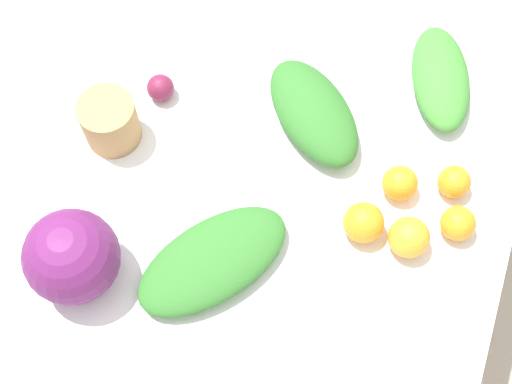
# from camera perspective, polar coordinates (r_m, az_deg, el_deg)

# --- Properties ---
(ground_plane) EXTENTS (8.00, 8.00, 0.00)m
(ground_plane) POSITION_cam_1_polar(r_m,az_deg,el_deg) (2.17, 0.00, -8.45)
(ground_plane) COLOR #B2A899
(dining_table) EXTENTS (1.19, 1.04, 0.74)m
(dining_table) POSITION_cam_1_polar(r_m,az_deg,el_deg) (1.57, 0.00, -1.76)
(dining_table) COLOR silver
(dining_table) RESTS_ON ground_plane
(cabbage_purple) EXTENTS (0.18, 0.18, 0.18)m
(cabbage_purple) POSITION_cam_1_polar(r_m,az_deg,el_deg) (1.38, -14.53, -5.04)
(cabbage_purple) COLOR #601E5B
(cabbage_purple) RESTS_ON dining_table
(paper_bag) EXTENTS (0.12, 0.12, 0.11)m
(paper_bag) POSITION_cam_1_polar(r_m,az_deg,el_deg) (1.53, -11.62, 5.55)
(paper_bag) COLOR #A87F51
(paper_bag) RESTS_ON dining_table
(greens_bunch_dandelion) EXTENTS (0.30, 0.31, 0.08)m
(greens_bunch_dandelion) POSITION_cam_1_polar(r_m,az_deg,el_deg) (1.53, 4.62, 6.37)
(greens_bunch_dandelion) COLOR #2D6B28
(greens_bunch_dandelion) RESTS_ON dining_table
(greens_bunch_scallion) EXTENTS (0.30, 0.21, 0.07)m
(greens_bunch_scallion) POSITION_cam_1_polar(r_m,az_deg,el_deg) (1.63, 14.55, 8.83)
(greens_bunch_scallion) COLOR #3D8433
(greens_bunch_scallion) RESTS_ON dining_table
(greens_bunch_chard) EXTENTS (0.36, 0.33, 0.06)m
(greens_bunch_chard) POSITION_cam_1_polar(r_m,az_deg,el_deg) (1.40, -3.46, -5.49)
(greens_bunch_chard) COLOR #2D6B28
(greens_bunch_chard) RESTS_ON dining_table
(beet_root) EXTENTS (0.06, 0.06, 0.06)m
(beet_root) POSITION_cam_1_polar(r_m,az_deg,el_deg) (1.59, -7.65, 8.26)
(beet_root) COLOR maroon
(beet_root) RESTS_ON dining_table
(orange_0) EXTENTS (0.07, 0.07, 0.07)m
(orange_0) POSITION_cam_1_polar(r_m,az_deg,el_deg) (1.48, 11.43, 0.70)
(orange_0) COLOR orange
(orange_0) RESTS_ON dining_table
(orange_1) EXTENTS (0.08, 0.08, 0.08)m
(orange_1) POSITION_cam_1_polar(r_m,az_deg,el_deg) (1.43, 8.55, -2.60)
(orange_1) COLOR orange
(orange_1) RESTS_ON dining_table
(orange_2) EXTENTS (0.07, 0.07, 0.07)m
(orange_2) POSITION_cam_1_polar(r_m,az_deg,el_deg) (1.51, 15.57, 0.78)
(orange_2) COLOR orange
(orange_2) RESTS_ON dining_table
(orange_3) EXTENTS (0.08, 0.08, 0.08)m
(orange_3) POSITION_cam_1_polar(r_m,az_deg,el_deg) (1.43, 12.14, -3.53)
(orange_3) COLOR orange
(orange_3) RESTS_ON dining_table
(orange_4) EXTENTS (0.07, 0.07, 0.07)m
(orange_4) POSITION_cam_1_polar(r_m,az_deg,el_deg) (1.47, 15.84, -2.42)
(orange_4) COLOR orange
(orange_4) RESTS_ON dining_table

